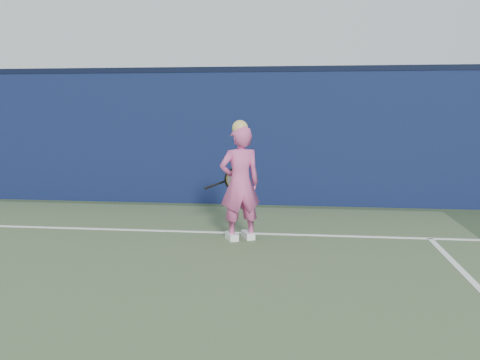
# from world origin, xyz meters

# --- Properties ---
(backstop_wall) EXTENTS (24.00, 0.40, 2.50)m
(backstop_wall) POSITION_xyz_m (0.00, 6.50, 1.25)
(backstop_wall) COLOR #0D183A
(backstop_wall) RESTS_ON ground
(wall_cap) EXTENTS (24.00, 0.42, 0.10)m
(wall_cap) POSITION_xyz_m (0.00, 6.50, 2.55)
(wall_cap) COLOR black
(wall_cap) RESTS_ON backstop_wall
(player) EXTENTS (0.68, 0.58, 1.67)m
(player) POSITION_xyz_m (2.14, 3.69, 0.80)
(player) COLOR #CE5090
(player) RESTS_ON ground
(racket) EXTENTS (0.55, 0.32, 0.32)m
(racket) POSITION_xyz_m (1.97, 4.09, 0.79)
(racket) COLOR black
(racket) RESTS_ON ground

